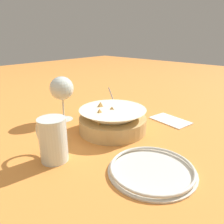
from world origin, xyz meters
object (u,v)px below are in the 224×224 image
object	(u,v)px
beer_mug	(52,141)
side_plate	(152,169)
food_basket	(112,121)
sauce_cup	(115,108)
wine_glass	(62,90)

from	to	relation	value
beer_mug	side_plate	size ratio (longest dim) A/B	0.55
beer_mug	food_basket	bearing A→B (deg)	-87.95
sauce_cup	wine_glass	bearing A→B (deg)	62.55
food_basket	side_plate	world-z (taller)	food_basket
food_basket	wine_glass	size ratio (longest dim) A/B	1.36
food_basket	wine_glass	world-z (taller)	wine_glass
sauce_cup	side_plate	xyz separation A→B (m)	(-0.35, 0.26, -0.02)
sauce_cup	beer_mug	world-z (taller)	beer_mug
food_basket	wine_glass	xyz separation A→B (m)	(0.21, 0.05, 0.08)
wine_glass	beer_mug	xyz separation A→B (m)	(-0.22, 0.19, -0.07)
wine_glass	side_plate	world-z (taller)	wine_glass
wine_glass	side_plate	distance (m)	0.47
wine_glass	side_plate	size ratio (longest dim) A/B	0.79
beer_mug	side_plate	xyz separation A→B (m)	(-0.23, -0.13, -0.05)
sauce_cup	beer_mug	xyz separation A→B (m)	(-0.12, 0.39, 0.03)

